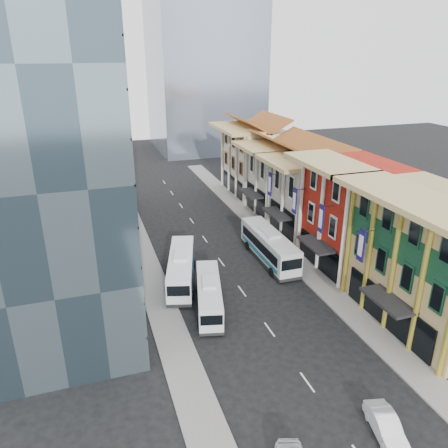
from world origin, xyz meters
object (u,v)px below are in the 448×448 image
object	(u,v)px
bus_right	(269,246)
sedan_right	(386,427)
shophouse_tan	(433,261)
office_tower	(46,151)
bus_left_near	(209,294)
bus_left_far	(181,268)

from	to	relation	value
bus_right	sedan_right	world-z (taller)	bus_right
shophouse_tan	office_tower	bearing A→B (deg)	155.70
office_tower	sedan_right	bearing A→B (deg)	-50.84
shophouse_tan	bus_left_near	size ratio (longest dim) A/B	1.47
bus_right	sedan_right	size ratio (longest dim) A/B	2.77
bus_left_far	sedan_right	world-z (taller)	bus_left_far
office_tower	bus_right	bearing A→B (deg)	4.40
bus_left_near	bus_left_far	world-z (taller)	bus_left_far
bus_left_near	bus_left_far	xyz separation A→B (m)	(-1.37, 5.77, 0.20)
bus_right	office_tower	bearing A→B (deg)	-175.68
shophouse_tan	office_tower	size ratio (longest dim) A/B	0.47
shophouse_tan	bus_right	world-z (taller)	shophouse_tan
shophouse_tan	sedan_right	xyz separation A→B (m)	(-11.55, -9.88, -5.30)
bus_right	sedan_right	distance (m)	25.82
bus_right	sedan_right	bearing A→B (deg)	-96.88
office_tower	bus_left_near	xyz separation A→B (m)	(12.87, -5.96, -13.47)
bus_left_near	sedan_right	size ratio (longest dim) A/B	2.25
office_tower	bus_right	xyz separation A→B (m)	(22.50, 1.73, -13.12)
office_tower	sedan_right	size ratio (longest dim) A/B	7.07
bus_left_near	bus_right	world-z (taller)	bus_right
bus_left_near	bus_left_far	bearing A→B (deg)	117.12
shophouse_tan	sedan_right	world-z (taller)	shophouse_tan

